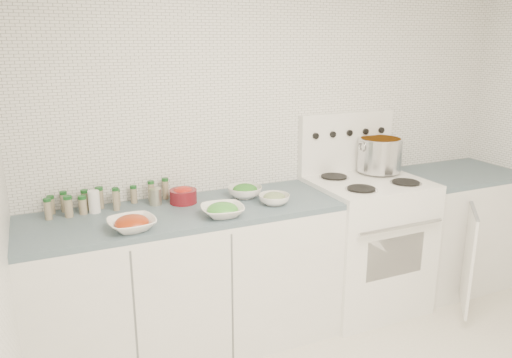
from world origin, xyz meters
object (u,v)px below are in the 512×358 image
stove (364,239)px  stock_pot (380,153)px  bowl_tomato (132,223)px  bowl_snowpea (223,210)px

stove → stock_pot: stove is taller
stove → stock_pot: bearing=35.4°
stock_pot → bowl_tomato: (-1.83, -0.32, -0.14)m
stove → bowl_tomato: 1.71m
stove → bowl_tomato: bearing=-173.5°
bowl_tomato → bowl_snowpea: bearing=0.6°
bowl_snowpea → stove: bearing=9.1°
bowl_tomato → bowl_snowpea: 0.51m
bowl_snowpea → stock_pot: bearing=13.5°
bowl_tomato → bowl_snowpea: size_ratio=0.98×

